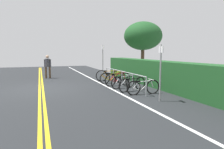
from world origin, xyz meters
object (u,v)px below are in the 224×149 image
(bicycle_0, at_px, (110,76))
(bicycle_3, at_px, (123,82))
(bicycle_4, at_px, (132,84))
(sign_post_far, at_px, (161,67))
(sign_post_near, at_px, (103,59))
(tree_near_left, at_px, (143,36))
(bicycle_2, at_px, (118,79))
(bicycle_1, at_px, (113,78))
(bicycle_5, at_px, (143,87))
(bike_rack, at_px, (122,75))
(pedestrian, at_px, (48,65))

(bicycle_0, distance_m, bicycle_3, 2.52)
(bicycle_0, height_order, bicycle_3, bicycle_0)
(bicycle_4, xyz_separation_m, sign_post_far, (2.21, 0.09, 0.97))
(sign_post_near, distance_m, sign_post_far, 6.78)
(tree_near_left, bearing_deg, bicycle_2, -41.56)
(bicycle_1, height_order, bicycle_4, bicycle_4)
(sign_post_far, xyz_separation_m, tree_near_left, (-8.51, 3.87, 1.88))
(bicycle_5, xyz_separation_m, tree_near_left, (-7.17, 3.85, 2.86))
(bike_rack, bearing_deg, bicycle_5, 2.42)
(pedestrian, height_order, tree_near_left, tree_near_left)
(bicycle_3, xyz_separation_m, bicycle_4, (0.93, 0.09, 0.01))
(bicycle_3, distance_m, bicycle_5, 1.82)
(bicycle_1, height_order, bicycle_2, bicycle_2)
(pedestrian, bearing_deg, sign_post_far, 23.77)
(bicycle_3, bearing_deg, bicycle_1, 178.27)
(bicycle_1, xyz_separation_m, sign_post_far, (4.89, 0.12, 0.98))
(bicycle_2, height_order, sign_post_near, sign_post_near)
(sign_post_far, bearing_deg, tree_near_left, 155.53)
(bicycle_5, height_order, pedestrian, pedestrian)
(bicycle_4, xyz_separation_m, sign_post_near, (-4.56, -0.08, 1.09))
(bicycle_0, xyz_separation_m, bicycle_4, (3.44, -0.03, -0.03))
(bicycle_0, bearing_deg, bicycle_4, -0.43)
(bike_rack, height_order, bicycle_0, bike_rack)
(bicycle_5, height_order, sign_post_far, sign_post_far)
(bicycle_2, bearing_deg, bicycle_0, 176.79)
(pedestrian, bearing_deg, tree_near_left, 89.98)
(bicycle_3, relative_size, bicycle_5, 0.97)
(bicycle_0, relative_size, bicycle_5, 1.05)
(bicycle_1, height_order, tree_near_left, tree_near_left)
(pedestrian, height_order, sign_post_far, sign_post_far)
(pedestrian, relative_size, sign_post_near, 0.70)
(bicycle_4, bearing_deg, sign_post_near, -179.01)
(sign_post_far, height_order, tree_near_left, tree_near_left)
(bicycle_5, relative_size, pedestrian, 0.98)
(bike_rack, distance_m, tree_near_left, 6.83)
(bicycle_2, relative_size, bicycle_3, 1.09)
(bicycle_0, relative_size, bicycle_2, 1.00)
(sign_post_near, distance_m, tree_near_left, 4.74)
(bike_rack, relative_size, bicycle_1, 3.06)
(bicycle_4, height_order, pedestrian, pedestrian)
(bike_rack, relative_size, bicycle_5, 3.29)
(bicycle_5, bearing_deg, sign_post_near, -177.99)
(bicycle_0, xyz_separation_m, bicycle_2, (1.69, -0.09, -0.00))
(tree_near_left, bearing_deg, sign_post_near, -66.74)
(bicycle_0, relative_size, sign_post_near, 0.72)
(sign_post_near, height_order, tree_near_left, tree_near_left)
(bicycle_1, bearing_deg, sign_post_far, 1.46)
(sign_post_far, bearing_deg, bicycle_1, -178.54)
(bicycle_4, xyz_separation_m, tree_near_left, (-6.30, 3.96, 2.85))
(bicycle_4, xyz_separation_m, bicycle_5, (0.87, 0.11, -0.01))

